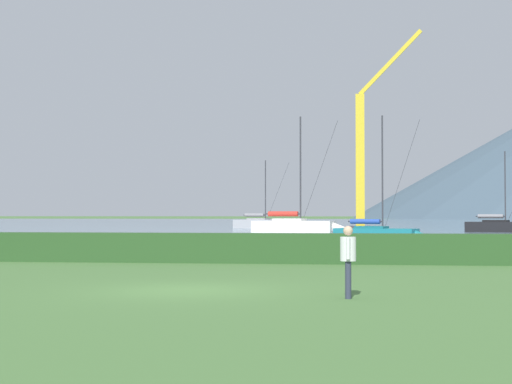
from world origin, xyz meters
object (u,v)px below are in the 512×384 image
at_px(sailboat_slip_7, 501,226).
at_px(dock_crane, 363,170).
at_px(sailboat_slip_5, 377,233).
at_px(sailboat_slip_2, 295,226).
at_px(sailboat_slip_1, 262,223).
at_px(person_standing_walker, 348,256).

distance_m(sailboat_slip_7, dock_crane, 19.31).
height_order(sailboat_slip_7, dock_crane, dock_crane).
bearing_deg(sailboat_slip_5, sailboat_slip_7, 85.07).
distance_m(sailboat_slip_2, sailboat_slip_7, 22.60).
relative_size(sailboat_slip_7, dock_crane, 0.45).
relative_size(sailboat_slip_1, sailboat_slip_2, 0.79).
height_order(sailboat_slip_1, sailboat_slip_5, sailboat_slip_1).
height_order(sailboat_slip_2, sailboat_slip_5, sailboat_slip_2).
bearing_deg(sailboat_slip_7, sailboat_slip_1, 169.37).
xyz_separation_m(sailboat_slip_7, person_standing_walker, (-15.20, -65.79, 0.33)).
bearing_deg(sailboat_slip_7, dock_crane, -118.93).
height_order(sailboat_slip_1, sailboat_slip_7, sailboat_slip_1).
bearing_deg(sailboat_slip_7, person_standing_walker, -81.48).
bearing_deg(sailboat_slip_1, sailboat_slip_7, -12.76).
bearing_deg(person_standing_walker, sailboat_slip_7, 76.39).
xyz_separation_m(sailboat_slip_2, person_standing_walker, (5.56, -56.85, 0.22)).
bearing_deg(dock_crane, sailboat_slip_7, 39.54).
bearing_deg(sailboat_slip_2, sailboat_slip_7, 35.97).
xyz_separation_m(sailboat_slip_1, sailboat_slip_5, (13.55, -45.81, -0.12)).
distance_m(sailboat_slip_5, person_standing_walker, 37.03).
bearing_deg(sailboat_slip_2, person_standing_walker, -71.72).
xyz_separation_m(person_standing_walker, dock_crane, (0.87, 53.96, 4.90)).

